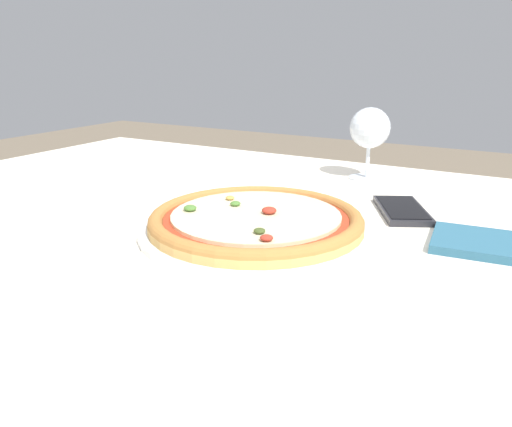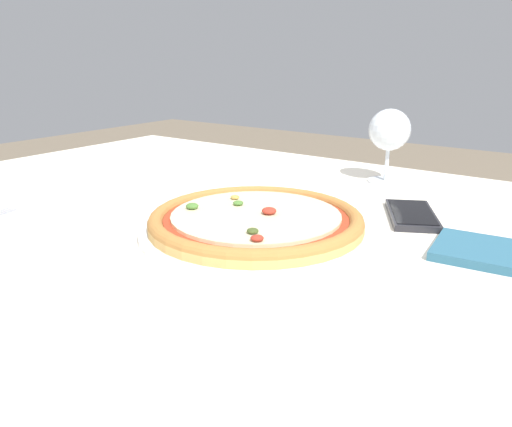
{
  "view_description": "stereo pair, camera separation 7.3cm",
  "coord_description": "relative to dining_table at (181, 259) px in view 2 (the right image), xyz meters",
  "views": [
    {
      "loc": [
        0.49,
        -0.59,
        0.96
      ],
      "look_at": [
        0.14,
        0.01,
        0.74
      ],
      "focal_mm": 35.0,
      "sensor_mm": 36.0,
      "label": 1
    },
    {
      "loc": [
        0.55,
        -0.55,
        0.96
      ],
      "look_at": [
        0.14,
        0.01,
        0.74
      ],
      "focal_mm": 35.0,
      "sensor_mm": 36.0,
      "label": 2
    }
  ],
  "objects": [
    {
      "name": "pizza_plate",
      "position": [
        0.14,
        0.01,
        0.09
      ],
      "size": [
        0.34,
        0.34,
        0.04
      ],
      "color": "white",
      "rests_on": "dining_table"
    },
    {
      "name": "napkin_folded",
      "position": [
        0.45,
        0.12,
        0.08
      ],
      "size": [
        0.16,
        0.12,
        0.01
      ],
      "color": "#2D607A",
      "rests_on": "dining_table"
    },
    {
      "name": "dining_table",
      "position": [
        0.0,
        0.0,
        0.0
      ],
      "size": [
        1.34,
        1.14,
        0.71
      ],
      "color": "brown",
      "rests_on": "ground_plane"
    },
    {
      "name": "cell_phone",
      "position": [
        0.31,
        0.22,
        0.08
      ],
      "size": [
        0.13,
        0.16,
        0.01
      ],
      "color": "#232328",
      "rests_on": "dining_table"
    },
    {
      "name": "wine_glass_far_left",
      "position": [
        0.18,
        0.42,
        0.18
      ],
      "size": [
        0.08,
        0.08,
        0.15
      ],
      "color": "silver",
      "rests_on": "dining_table"
    }
  ]
}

